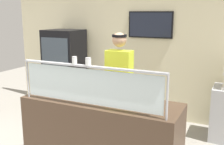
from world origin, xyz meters
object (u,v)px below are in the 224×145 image
object	(u,v)px
worker_figure	(119,83)
pizza_tray	(105,99)
parmesan_shaker	(75,61)
pizza_server	(104,98)
pepper_flake_shaker	(88,62)
drink_fridge	(65,71)

from	to	relation	value
worker_figure	pizza_tray	bearing A→B (deg)	-81.91
parmesan_shaker	worker_figure	size ratio (longest dim) A/B	0.05
pizza_server	parmesan_shaker	bearing A→B (deg)	-143.74
parmesan_shaker	pepper_flake_shaker	xyz separation A→B (m)	(0.18, 0.00, -0.00)
pizza_tray	pepper_flake_shaker	bearing A→B (deg)	-98.92
pizza_tray	worker_figure	world-z (taller)	worker_figure
pepper_flake_shaker	drink_fridge	xyz separation A→B (m)	(-1.75, 1.98, -0.64)
drink_fridge	pizza_tray	bearing A→B (deg)	-42.83
pizza_server	drink_fridge	bearing A→B (deg)	122.15
pizza_server	parmesan_shaker	world-z (taller)	parmesan_shaker
worker_figure	drink_fridge	world-z (taller)	worker_figure
pizza_tray	pizza_server	size ratio (longest dim) A/B	1.43
pepper_flake_shaker	worker_figure	xyz separation A→B (m)	(-0.04, 0.96, -0.48)
pepper_flake_shaker	drink_fridge	size ratio (longest dim) A/B	0.05
parmesan_shaker	pizza_tray	bearing A→B (deg)	53.22
pizza_server	pepper_flake_shaker	world-z (taller)	pepper_flake_shaker
pizza_tray	drink_fridge	distance (m)	2.45
pizza_tray	pepper_flake_shaker	xyz separation A→B (m)	(-0.05, -0.31, 0.52)
pizza_tray	drink_fridge	bearing A→B (deg)	137.17
worker_figure	drink_fridge	distance (m)	1.99
parmesan_shaker	worker_figure	world-z (taller)	worker_figure
pizza_tray	parmesan_shaker	bearing A→B (deg)	-126.78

